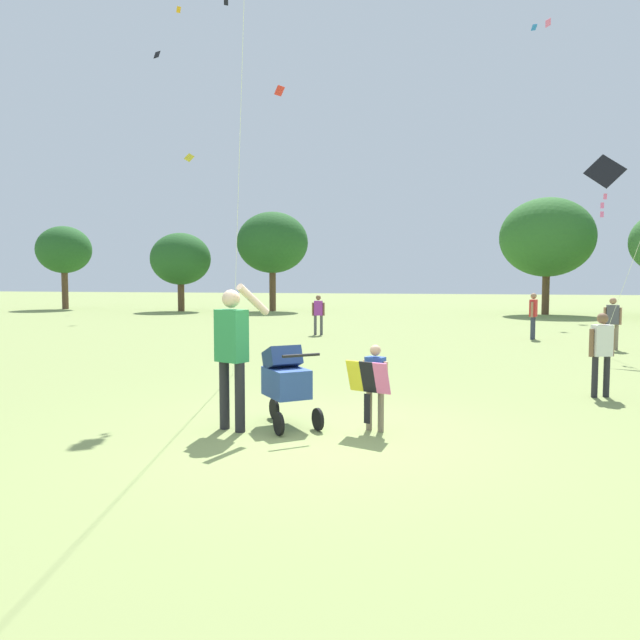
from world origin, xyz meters
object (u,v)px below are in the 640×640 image
(kite_orange_delta, at_px, (606,178))
(person_red_shirt, at_px, (612,319))
(stroller, at_px, (286,379))
(person_adult_flyer, at_px, (232,346))
(person_couple_left, at_px, (602,348))
(person_sitting_far, at_px, (318,312))
(child_with_butterfly_kite, at_px, (374,380))
(person_kid_running, at_px, (533,312))

(kite_orange_delta, height_order, person_red_shirt, kite_orange_delta)
(stroller, relative_size, person_red_shirt, 0.76)
(person_red_shirt, bearing_deg, stroller, -123.25)
(person_adult_flyer, bearing_deg, person_couple_left, 32.27)
(kite_orange_delta, height_order, person_couple_left, kite_orange_delta)
(person_adult_flyer, height_order, person_sitting_far, person_adult_flyer)
(person_red_shirt, xyz_separation_m, person_couple_left, (-1.81, -6.66, -0.02))
(stroller, relative_size, kite_orange_delta, 0.21)
(person_adult_flyer, distance_m, kite_orange_delta, 11.39)
(person_sitting_far, distance_m, person_couple_left, 11.12)
(child_with_butterfly_kite, relative_size, person_red_shirt, 0.79)
(child_with_butterfly_kite, relative_size, stroller, 1.03)
(stroller, relative_size, person_couple_left, 0.78)
(person_red_shirt, height_order, person_kid_running, person_kid_running)
(person_couple_left, bearing_deg, child_with_butterfly_kite, -138.94)
(child_with_butterfly_kite, height_order, stroller, child_with_butterfly_kite)
(stroller, bearing_deg, person_couple_left, 32.41)
(child_with_butterfly_kite, height_order, kite_orange_delta, kite_orange_delta)
(person_sitting_far, bearing_deg, person_red_shirt, -16.14)
(person_red_shirt, xyz_separation_m, person_sitting_far, (-8.27, 2.39, -0.04))
(person_couple_left, bearing_deg, person_kid_running, 88.87)
(person_adult_flyer, bearing_deg, person_sitting_far, 96.99)
(child_with_butterfly_kite, height_order, person_sitting_far, person_sitting_far)
(child_with_butterfly_kite, xyz_separation_m, stroller, (-1.13, 0.05, -0.03))
(kite_orange_delta, bearing_deg, person_couple_left, -102.97)
(person_sitting_far, xyz_separation_m, person_kid_running, (6.64, 0.00, 0.06))
(person_sitting_far, bearing_deg, person_couple_left, -54.47)
(person_adult_flyer, distance_m, person_couple_left, 5.88)
(stroller, bearing_deg, person_adult_flyer, -148.81)
(child_with_butterfly_kite, relative_size, kite_orange_delta, 0.22)
(person_sitting_far, bearing_deg, person_kid_running, 0.04)
(person_red_shirt, bearing_deg, person_adult_flyer, -124.67)
(child_with_butterfly_kite, xyz_separation_m, person_couple_left, (3.25, 2.83, 0.15))
(child_with_butterfly_kite, height_order, person_kid_running, person_kid_running)
(person_adult_flyer, relative_size, person_red_shirt, 1.34)
(child_with_butterfly_kite, bearing_deg, person_couple_left, 41.06)
(kite_orange_delta, xyz_separation_m, person_kid_running, (-1.15, 3.27, -3.46))
(child_with_butterfly_kite, xyz_separation_m, kite_orange_delta, (4.58, 8.61, 3.65))
(child_with_butterfly_kite, bearing_deg, kite_orange_delta, 62.00)
(person_kid_running, bearing_deg, stroller, -111.07)
(person_couple_left, xyz_separation_m, person_kid_running, (0.18, 9.05, 0.04))
(child_with_butterfly_kite, xyz_separation_m, person_sitting_far, (-3.21, 11.88, 0.13))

